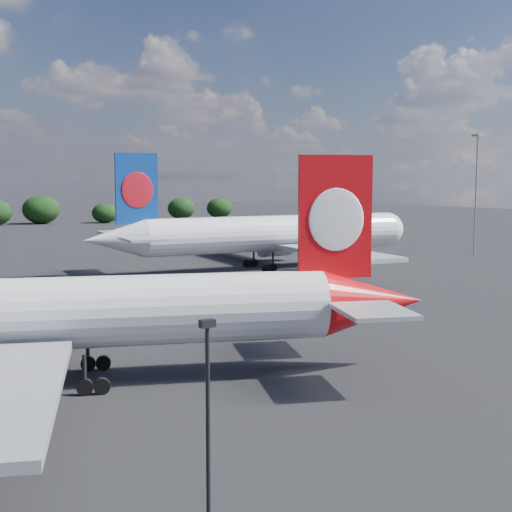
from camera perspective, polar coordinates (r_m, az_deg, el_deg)
qantas_airliner at (r=49.95m, az=-13.86°, el=-4.56°), size 46.21×44.45×15.61m
china_southern_airliner at (r=108.41m, az=0.72°, el=1.71°), size 53.24×50.70×17.36m
apron_lamp_post at (r=26.08m, az=-3.86°, el=-13.55°), size 0.55×0.30×9.09m
floodlight_mast_near at (r=133.39m, az=17.23°, el=6.04°), size 1.60×1.60×21.54m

